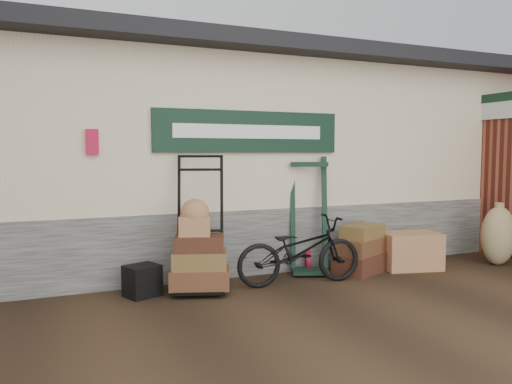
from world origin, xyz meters
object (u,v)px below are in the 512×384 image
wicker_hamper (410,251)px  bicycle (299,247)px  porter_trolley (200,221)px  black_trunk (142,281)px  suitcase_stack (361,248)px  green_barrow (309,215)px

wicker_hamper → bicycle: bicycle is taller
porter_trolley → black_trunk: (-0.71, -0.01, -0.66)m
suitcase_stack → black_trunk: bearing=179.4°
green_barrow → wicker_hamper: green_barrow is taller
wicker_hamper → bicycle: size_ratio=0.48×
porter_trolley → bicycle: size_ratio=1.01×
wicker_hamper → black_trunk: (-3.82, 0.13, -0.08)m
wicker_hamper → black_trunk: 3.82m
suitcase_stack → bicycle: (-1.09, -0.22, 0.14)m
porter_trolley → suitcase_stack: bearing=18.5°
green_barrow → black_trunk: green_barrow is taller
black_trunk → bicycle: 1.98m
suitcase_stack → black_trunk: (-3.03, 0.03, -0.16)m
green_barrow → suitcase_stack: 0.87m
suitcase_stack → green_barrow: bearing=157.1°
porter_trolley → wicker_hamper: (3.11, -0.14, -0.58)m
black_trunk → bicycle: size_ratio=0.22×
suitcase_stack → wicker_hamper: 0.79m
wicker_hamper → black_trunk: wicker_hamper is taller
suitcase_stack → bicycle: 1.13m
black_trunk → bicycle: bearing=-7.5°
suitcase_stack → black_trunk: 3.04m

